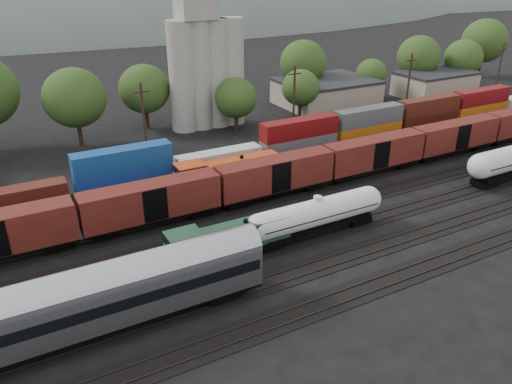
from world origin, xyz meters
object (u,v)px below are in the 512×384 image
orange_locomotive (222,174)px  grain_silo (206,61)px  tank_car_a (317,214)px  passenger_coach (96,297)px  green_locomotive (221,242)px

orange_locomotive → grain_silo: grain_silo is taller
orange_locomotive → tank_car_a: bearing=-75.3°
passenger_coach → grain_silo: size_ratio=0.92×
passenger_coach → grain_silo: grain_silo is taller
tank_car_a → grain_silo: 42.27m
tank_car_a → passenger_coach: passenger_coach is taller
orange_locomotive → grain_silo: 29.05m
green_locomotive → passenger_coach: (-12.57, -5.00, 1.40)m
passenger_coach → grain_silo: 54.93m
green_locomotive → grain_silo: bearing=68.1°
green_locomotive → tank_car_a: (10.95, -0.00, 0.29)m
passenger_coach → orange_locomotive: (19.59, 20.00, -1.29)m
orange_locomotive → passenger_coach: bearing=-134.4°
green_locomotive → orange_locomotive: bearing=64.9°
green_locomotive → grain_silo: size_ratio=0.52×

